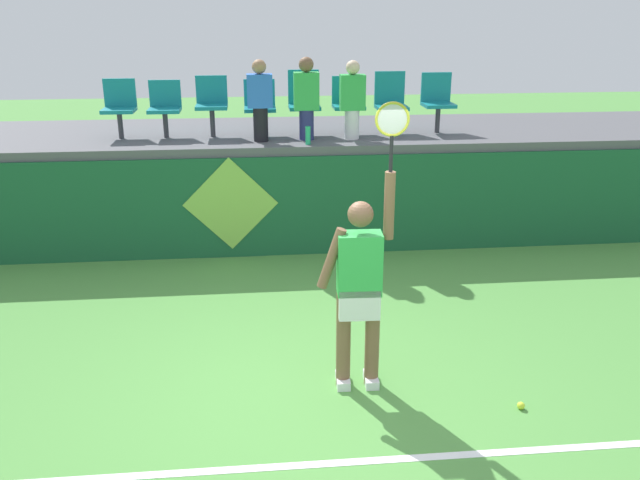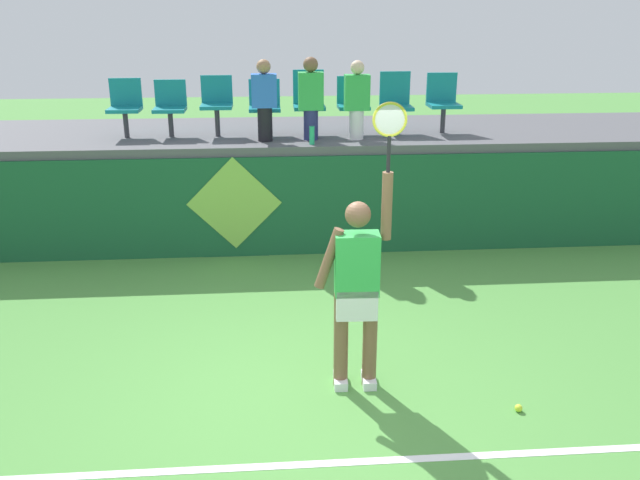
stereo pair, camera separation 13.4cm
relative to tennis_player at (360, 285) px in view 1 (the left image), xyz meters
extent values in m
plane|color=#519342|center=(-0.48, -0.23, -0.99)|extent=(40.00, 40.00, 0.00)
cube|color=#195633|center=(-0.48, 3.46, -0.30)|extent=(12.88, 0.20, 1.38)
cube|color=#56565B|center=(-0.48, 4.65, 0.45)|extent=(12.88, 2.47, 0.12)
cube|color=white|center=(-0.48, -1.09, -0.99)|extent=(11.59, 0.08, 0.01)
cube|color=white|center=(-0.14, 0.01, -0.95)|extent=(0.13, 0.26, 0.08)
cube|color=white|center=(0.12, 0.00, -0.95)|extent=(0.13, 0.26, 0.08)
cylinder|color=brown|center=(-0.14, 0.01, -0.53)|extent=(0.13, 0.13, 0.91)
cylinder|color=brown|center=(0.12, 0.00, -0.53)|extent=(0.13, 0.13, 0.91)
cube|color=white|center=(-0.01, 0.00, -0.16)|extent=(0.37, 0.23, 0.28)
cube|color=green|center=(-0.01, 0.00, 0.20)|extent=(0.39, 0.23, 0.55)
sphere|color=brown|center=(-0.01, 0.00, 0.64)|extent=(0.22, 0.22, 0.22)
cylinder|color=brown|center=(-0.25, 0.01, 0.25)|extent=(0.26, 0.10, 0.55)
cylinder|color=brown|center=(0.23, -0.01, 0.71)|extent=(0.09, 0.09, 0.58)
cylinder|color=black|center=(0.23, -0.01, 1.15)|extent=(0.03, 0.03, 0.30)
torus|color=gold|center=(0.23, -0.01, 1.43)|extent=(0.28, 0.03, 0.28)
ellipsoid|color=silver|center=(0.23, -0.01, 1.43)|extent=(0.24, 0.02, 0.24)
sphere|color=#D1E533|center=(1.34, -0.54, -0.96)|extent=(0.07, 0.07, 0.07)
cylinder|color=#26B272|center=(-0.15, 3.57, 0.63)|extent=(0.07, 0.07, 0.24)
cylinder|color=#38383D|center=(-2.72, 4.26, 0.69)|extent=(0.07, 0.07, 0.37)
cube|color=#147F89|center=(-2.72, 4.26, 0.90)|extent=(0.44, 0.42, 0.05)
cube|color=#147F89|center=(-2.72, 4.45, 1.12)|extent=(0.44, 0.04, 0.39)
cylinder|color=#38383D|center=(-2.10, 4.26, 0.69)|extent=(0.07, 0.07, 0.36)
cube|color=#147F89|center=(-2.10, 4.26, 0.89)|extent=(0.44, 0.42, 0.05)
cube|color=#147F89|center=(-2.10, 4.45, 1.10)|extent=(0.44, 0.04, 0.37)
cylinder|color=#38383D|center=(-1.45, 4.26, 0.71)|extent=(0.07, 0.07, 0.40)
cube|color=#147F89|center=(-1.45, 4.26, 0.93)|extent=(0.44, 0.42, 0.05)
cube|color=#147F89|center=(-1.45, 4.45, 1.15)|extent=(0.44, 0.04, 0.38)
cylinder|color=#38383D|center=(-0.78, 4.26, 0.69)|extent=(0.07, 0.07, 0.36)
cube|color=#147F89|center=(-0.78, 4.26, 0.89)|extent=(0.44, 0.42, 0.05)
cube|color=#147F89|center=(-0.78, 4.45, 1.10)|extent=(0.44, 0.04, 0.37)
cylinder|color=#38383D|center=(-0.15, 4.26, 0.69)|extent=(0.07, 0.07, 0.37)
cube|color=#147F89|center=(-0.15, 4.26, 0.90)|extent=(0.44, 0.42, 0.05)
cube|color=#147F89|center=(-0.15, 4.45, 1.17)|extent=(0.44, 0.04, 0.48)
cylinder|color=#38383D|center=(0.49, 4.26, 0.69)|extent=(0.07, 0.07, 0.37)
cube|color=#147F89|center=(0.49, 4.26, 0.90)|extent=(0.44, 0.42, 0.05)
cube|color=#147F89|center=(0.49, 4.45, 1.12)|extent=(0.44, 0.04, 0.39)
cylinder|color=#38383D|center=(1.11, 4.26, 0.68)|extent=(0.07, 0.07, 0.35)
cube|color=#147F89|center=(1.11, 4.26, 0.88)|extent=(0.44, 0.42, 0.05)
cube|color=#147F89|center=(1.11, 4.45, 1.14)|extent=(0.44, 0.04, 0.46)
cylinder|color=#38383D|center=(1.80, 4.26, 0.70)|extent=(0.07, 0.07, 0.37)
cube|color=#147F89|center=(1.80, 4.26, 0.91)|extent=(0.44, 0.42, 0.05)
cube|color=#147F89|center=(1.80, 4.45, 1.14)|extent=(0.44, 0.04, 0.42)
cylinder|color=black|center=(-0.78, 3.87, 0.74)|extent=(0.20, 0.20, 0.46)
cube|color=blue|center=(-0.78, 3.87, 1.19)|extent=(0.34, 0.20, 0.44)
sphere|color=#A87A56|center=(-0.78, 3.87, 1.50)|extent=(0.19, 0.19, 0.19)
cylinder|color=white|center=(0.49, 3.91, 0.71)|extent=(0.20, 0.20, 0.40)
cube|color=green|center=(0.49, 3.91, 1.15)|extent=(0.34, 0.20, 0.48)
sphere|color=beige|center=(0.49, 3.91, 1.48)|extent=(0.19, 0.19, 0.19)
cylinder|color=navy|center=(-0.15, 3.92, 0.72)|extent=(0.20, 0.20, 0.41)
cube|color=green|center=(-0.15, 3.92, 1.17)|extent=(0.34, 0.20, 0.50)
sphere|color=brown|center=(-0.15, 3.92, 1.52)|extent=(0.20, 0.20, 0.20)
cube|color=#195633|center=(-1.21, 3.36, -0.99)|extent=(0.90, 0.01, 0.00)
plane|color=#8CC64C|center=(-1.21, 3.35, -0.23)|extent=(1.27, 0.00, 1.27)
camera|label=1|loc=(-0.87, -5.26, 2.32)|focal=37.46mm
camera|label=2|loc=(-0.73, -5.27, 2.32)|focal=37.46mm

